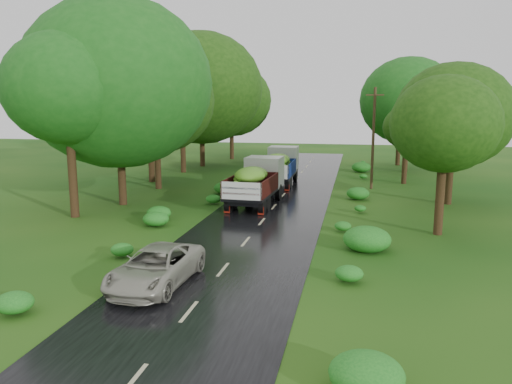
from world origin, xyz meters
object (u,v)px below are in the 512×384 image
(truck_far, at_px, (280,164))
(car, at_px, (156,267))
(utility_pole, at_px, (373,137))
(truck_near, at_px, (257,180))

(truck_far, relative_size, car, 1.41)
(car, height_order, utility_pole, utility_pole)
(utility_pole, bearing_deg, car, -120.30)
(truck_far, height_order, utility_pole, utility_pole)
(truck_near, height_order, truck_far, truck_far)
(truck_near, distance_m, truck_far, 8.00)
(truck_near, bearing_deg, truck_far, 91.44)
(car, bearing_deg, utility_pole, 73.17)
(truck_near, height_order, utility_pole, utility_pole)
(car, relative_size, utility_pole, 0.64)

